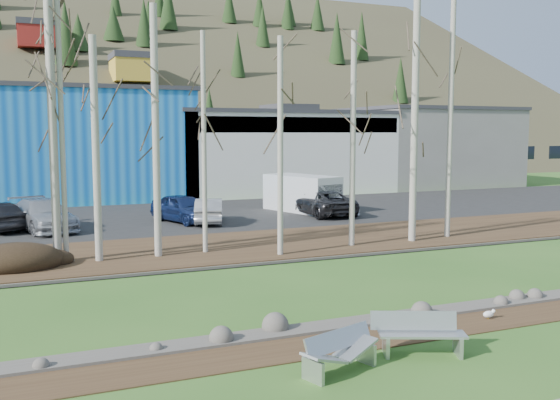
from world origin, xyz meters
name	(u,v)px	position (x,y,z in m)	size (l,w,h in m)	color
ground	(429,364)	(0.00, 0.00, 0.00)	(200.00, 200.00, 0.00)	#2E5A1D
dirt_strip	(378,335)	(0.00, 2.10, 0.01)	(80.00, 1.80, 0.03)	#382616
near_bank_rocks	(357,324)	(0.00, 3.10, 0.00)	(80.00, 0.80, 0.50)	#47423D
river	(294,288)	(0.00, 7.20, 0.00)	(80.00, 8.00, 0.90)	black
far_bank_rocks	(251,264)	(0.00, 11.30, 0.00)	(80.00, 0.80, 0.46)	#47423D
far_bank	(225,248)	(0.00, 14.50, 0.07)	(80.00, 7.00, 0.15)	#382616
parking_lot	(170,217)	(0.00, 25.00, 0.07)	(80.00, 14.00, 0.14)	black
building_blue	(48,144)	(-6.00, 39.00, 4.16)	(20.40, 12.24, 8.30)	blue
building_white	(271,151)	(12.00, 38.98, 3.41)	(18.36, 12.24, 6.80)	silver
building_grey	(425,147)	(28.00, 39.00, 3.66)	(14.28, 12.24, 7.30)	slate
hillside	(74,44)	(0.00, 84.00, 17.50)	(160.00, 72.00, 35.00)	#383122
bench_intact	(419,334)	(0.16, 0.59, 0.49)	(2.03, 1.32, 0.98)	#B5B8BB
bench_damaged	(340,352)	(-1.98, 0.42, 0.43)	(1.99, 1.18, 0.85)	#B5B8BB
seagull	(489,314)	(3.48, 2.07, 0.16)	(0.39, 0.19, 0.28)	gold
dirt_mound	(14,259)	(-8.37, 13.34, 0.48)	(3.41, 2.41, 0.67)	black
birch_1	(51,104)	(-6.87, 13.82, 6.06)	(0.20, 0.20, 11.83)	beige
birch_2	(96,150)	(-5.37, 13.48, 4.39)	(0.29, 0.29, 8.47)	beige
birch_3	(50,106)	(-6.91, 14.00, 6.00)	(0.20, 0.20, 11.71)	beige
birch_4	(156,132)	(-3.10, 13.51, 5.04)	(0.28, 0.28, 9.78)	beige
birch_5	(204,143)	(-1.14, 13.59, 4.60)	(0.20, 0.20, 8.90)	beige
birch_6	(280,147)	(1.50, 11.92, 4.46)	(0.23, 0.23, 8.62)	beige
birch_7	(415,123)	(8.24, 12.53, 5.47)	(0.31, 0.31, 10.63)	beige
birch_8	(353,140)	(5.16, 12.60, 4.72)	(0.24, 0.24, 9.13)	beige
birch_9	(451,106)	(10.44, 12.86, 6.26)	(0.25, 0.25, 12.22)	beige
birch_10	(61,106)	(-6.53, 14.00, 6.00)	(0.20, 0.20, 11.71)	beige
birch_11	(54,106)	(-6.79, 14.00, 6.00)	(0.20, 0.20, 11.71)	beige
car_2	(43,215)	(-7.07, 22.23, 0.92)	(2.20, 5.41, 1.57)	#9B9EA3
car_3	(183,208)	(0.13, 22.30, 0.91)	(1.81, 4.51, 1.54)	navy
car_4	(209,211)	(1.34, 21.48, 0.81)	(1.42, 4.08, 1.34)	#AEAEB1
car_5	(322,203)	(8.47, 22.03, 0.88)	(2.44, 5.30, 1.47)	#262628
car_6	(332,203)	(9.34, 22.46, 0.78)	(1.78, 4.38, 1.27)	silver
van_white	(304,193)	(8.19, 23.97, 1.26)	(3.54, 5.51, 2.23)	white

